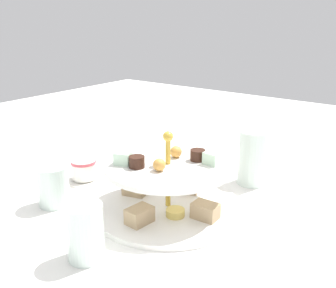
{
  "coord_description": "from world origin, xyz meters",
  "views": [
    {
      "loc": [
        0.43,
        -0.58,
        0.38
      ],
      "look_at": [
        0.0,
        0.0,
        0.14
      ],
      "focal_mm": 42.46,
      "sensor_mm": 36.0,
      "label": 1
    }
  ],
  "objects_px": {
    "water_glass_short_left": "(53,186)",
    "tiered_serving_stand": "(168,190)",
    "water_glass_tall_right": "(253,158)",
    "water_glass_mid_back": "(85,232)",
    "butter_knife_right": "(154,160)",
    "teacup_with_saucer": "(84,171)",
    "butter_knife_left": "(298,271)"
  },
  "relations": [
    {
      "from": "butter_knife_left",
      "to": "water_glass_mid_back",
      "type": "xyz_separation_m",
      "value": [
        -0.29,
        -0.17,
        0.05
      ]
    },
    {
      "from": "tiered_serving_stand",
      "to": "butter_knife_right",
      "type": "relative_size",
      "value": 1.78
    },
    {
      "from": "water_glass_tall_right",
      "to": "water_glass_mid_back",
      "type": "relative_size",
      "value": 1.34
    },
    {
      "from": "water_glass_short_left",
      "to": "water_glass_mid_back",
      "type": "relative_size",
      "value": 0.89
    },
    {
      "from": "water_glass_short_left",
      "to": "butter_knife_right",
      "type": "xyz_separation_m",
      "value": [
        0.0,
        0.33,
        -0.04
      ]
    },
    {
      "from": "water_glass_short_left",
      "to": "water_glass_mid_back",
      "type": "distance_m",
      "value": 0.22
    },
    {
      "from": "tiered_serving_stand",
      "to": "butter_knife_left",
      "type": "bearing_deg",
      "value": -9.06
    },
    {
      "from": "butter_knife_left",
      "to": "butter_knife_right",
      "type": "height_order",
      "value": "same"
    },
    {
      "from": "butter_knife_right",
      "to": "water_glass_mid_back",
      "type": "bearing_deg",
      "value": 59.32
    },
    {
      "from": "butter_knife_left",
      "to": "tiered_serving_stand",
      "type": "bearing_deg",
      "value": 85.08
    },
    {
      "from": "butter_knife_left",
      "to": "water_glass_mid_back",
      "type": "relative_size",
      "value": 1.8
    },
    {
      "from": "teacup_with_saucer",
      "to": "butter_knife_right",
      "type": "bearing_deg",
      "value": 76.68
    },
    {
      "from": "water_glass_tall_right",
      "to": "water_glass_short_left",
      "type": "relative_size",
      "value": 1.51
    },
    {
      "from": "butter_knife_left",
      "to": "water_glass_mid_back",
      "type": "distance_m",
      "value": 0.34
    },
    {
      "from": "tiered_serving_stand",
      "to": "teacup_with_saucer",
      "type": "xyz_separation_m",
      "value": [
        -0.25,
        0.0,
        -0.02
      ]
    },
    {
      "from": "water_glass_mid_back",
      "to": "water_glass_tall_right",
      "type": "bearing_deg",
      "value": 79.26
    },
    {
      "from": "water_glass_tall_right",
      "to": "water_glass_short_left",
      "type": "xyz_separation_m",
      "value": [
        -0.28,
        -0.34,
        -0.02
      ]
    },
    {
      "from": "tiered_serving_stand",
      "to": "water_glass_mid_back",
      "type": "distance_m",
      "value": 0.21
    },
    {
      "from": "teacup_with_saucer",
      "to": "butter_knife_left",
      "type": "distance_m",
      "value": 0.53
    },
    {
      "from": "butter_knife_left",
      "to": "butter_knife_right",
      "type": "xyz_separation_m",
      "value": [
        -0.48,
        0.25,
        0.0
      ]
    },
    {
      "from": "butter_knife_left",
      "to": "water_glass_tall_right",
      "type": "bearing_deg",
      "value": 41.64
    },
    {
      "from": "water_glass_short_left",
      "to": "butter_knife_left",
      "type": "bearing_deg",
      "value": 8.95
    },
    {
      "from": "teacup_with_saucer",
      "to": "water_glass_mid_back",
      "type": "xyz_separation_m",
      "value": [
        0.24,
        -0.21,
        0.02
      ]
    },
    {
      "from": "tiered_serving_stand",
      "to": "butter_knife_right",
      "type": "distance_m",
      "value": 0.29
    },
    {
      "from": "tiered_serving_stand",
      "to": "butter_knife_right",
      "type": "height_order",
      "value": "tiered_serving_stand"
    },
    {
      "from": "teacup_with_saucer",
      "to": "butter_knife_left",
      "type": "height_order",
      "value": "teacup_with_saucer"
    },
    {
      "from": "tiered_serving_stand",
      "to": "water_glass_tall_right",
      "type": "bearing_deg",
      "value": 71.22
    },
    {
      "from": "water_glass_short_left",
      "to": "water_glass_tall_right",
      "type": "bearing_deg",
      "value": 51.06
    },
    {
      "from": "water_glass_short_left",
      "to": "tiered_serving_stand",
      "type": "bearing_deg",
      "value": 30.91
    },
    {
      "from": "teacup_with_saucer",
      "to": "butter_knife_left",
      "type": "relative_size",
      "value": 0.53
    },
    {
      "from": "butter_knife_right",
      "to": "water_glass_mid_back",
      "type": "distance_m",
      "value": 0.46
    },
    {
      "from": "tiered_serving_stand",
      "to": "butter_knife_left",
      "type": "xyz_separation_m",
      "value": [
        0.28,
        -0.04,
        -0.04
      ]
    }
  ]
}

